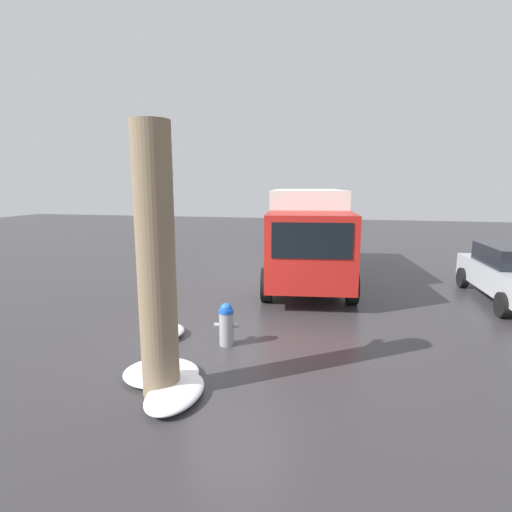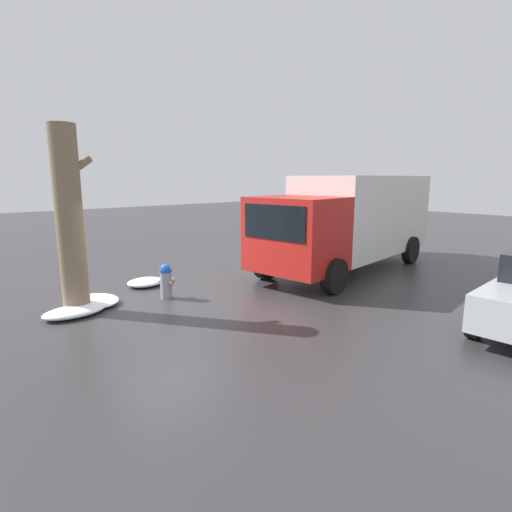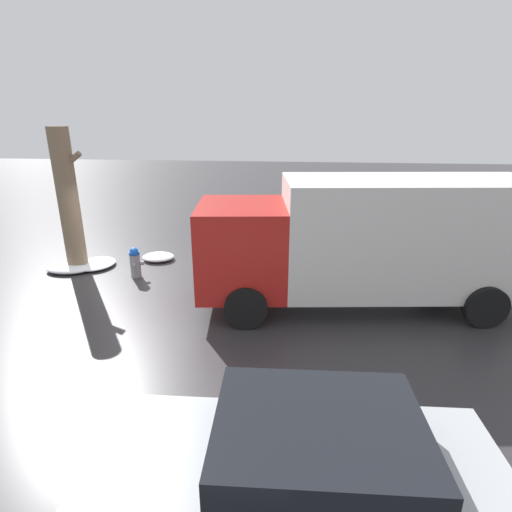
% 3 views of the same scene
% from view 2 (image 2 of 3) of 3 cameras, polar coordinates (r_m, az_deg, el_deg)
% --- Properties ---
extents(ground_plane, '(60.00, 60.00, 0.00)m').
position_cam_2_polar(ground_plane, '(9.91, -12.64, -5.90)').
color(ground_plane, '#333033').
extents(fire_hydrant, '(0.39, 0.48, 0.85)m').
position_cam_2_polar(fire_hydrant, '(9.79, -12.73, -3.46)').
color(fire_hydrant, gray).
rests_on(fire_hydrant, ground_plane).
extents(tree_trunk, '(0.84, 0.55, 3.93)m').
position_cam_2_polar(tree_trunk, '(9.21, -25.06, 4.63)').
color(tree_trunk, '#7F6B51').
rests_on(tree_trunk, ground_plane).
extents(delivery_truck, '(7.60, 3.19, 2.91)m').
position_cam_2_polar(delivery_truck, '(12.89, 13.48, 5.21)').
color(delivery_truck, red).
rests_on(delivery_truck, ground_plane).
extents(snow_pile_by_hydrant, '(1.26, 0.77, 0.19)m').
position_cam_2_polar(snow_pile_by_hydrant, '(9.27, -24.52, -7.21)').
color(snow_pile_by_hydrant, white).
rests_on(snow_pile_by_hydrant, ground_plane).
extents(snow_pile_curbside, '(0.97, 0.83, 0.20)m').
position_cam_2_polar(snow_pile_curbside, '(11.14, -15.51, -3.61)').
color(snow_pile_curbside, white).
rests_on(snow_pile_curbside, ground_plane).
extents(snow_pile_by_tree, '(1.09, 1.23, 0.17)m').
position_cam_2_polar(snow_pile_by_tree, '(9.89, -22.19, -6.00)').
color(snow_pile_by_tree, white).
rests_on(snow_pile_by_tree, ground_plane).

